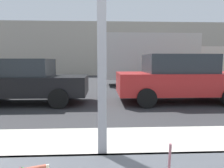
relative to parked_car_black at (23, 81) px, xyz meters
name	(u,v)px	position (x,y,z in m)	size (l,w,h in m)	color
ground_plane	(102,95)	(2.80, 1.76, -0.81)	(60.00, 60.00, 0.00)	#2D2D30
sidewalk_strip	(103,166)	(2.80, -4.64, -0.75)	(16.00, 2.80, 0.13)	#B2ADA3
building_facade_far	(102,49)	(2.80, 14.78, 1.97)	(28.00, 1.20, 5.57)	#A89E8E
parked_car_black	(23,81)	(0.00, 0.00, 0.00)	(4.39, 1.92, 1.58)	black
parked_car_red	(179,78)	(5.60, 0.00, 0.07)	(4.50, 2.06, 1.74)	red
box_truck	(161,58)	(6.45, 5.32, 0.86)	(7.20, 2.44, 3.09)	beige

